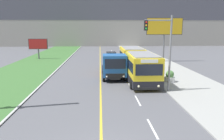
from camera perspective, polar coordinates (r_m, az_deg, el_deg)
The scene contains 12 objects.
lane_marking_centre at distance 11.70m, azimuth -0.77°, elevation -15.89°, with size 2.88×140.00×0.01m.
apartment_block_background at distance 69.63m, azimuth -3.25°, elevation 15.50°, with size 80.00×8.04×21.96m.
city_bus at distance 24.14m, azimuth 6.36°, elevation 1.75°, with size 2.70×12.80×2.93m.
dump_truck at distance 22.97m, azimuth 0.50°, elevation 0.92°, with size 2.46×6.79×2.67m.
car_distant at distance 36.06m, azimuth -0.23°, elevation 3.52°, with size 1.80×4.30×1.45m.
traffic_light_mast at distance 18.21m, azimuth 13.19°, elevation 6.51°, with size 2.28×0.32×6.30m.
billboard_large at distance 35.70m, azimuth 13.55°, elevation 10.64°, with size 5.71×0.24×6.90m.
billboard_small at distance 39.97m, azimuth -18.74°, elevation 6.28°, with size 3.23×0.24×3.53m.
planter_round_near at distance 22.21m, azimuth 14.85°, elevation -1.73°, with size 0.99×0.99×1.15m.
planter_round_second at distance 26.08m, azimuth 12.00°, elevation 0.12°, with size 0.89×0.89×1.03m.
planter_round_third at distance 30.02m, azimuth 9.95°, elevation 1.62°, with size 0.95×0.95×1.09m.
planter_round_far at distance 34.03m, azimuth 8.65°, elevation 2.75°, with size 1.00×1.00×1.12m.
Camera 1 is at (-0.01, -7.56, 5.26)m, focal length 35.00 mm.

